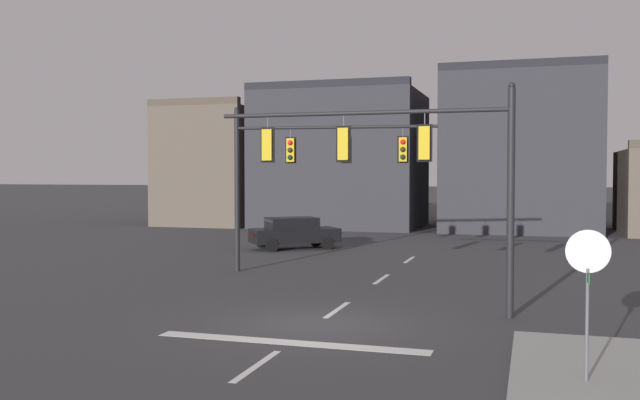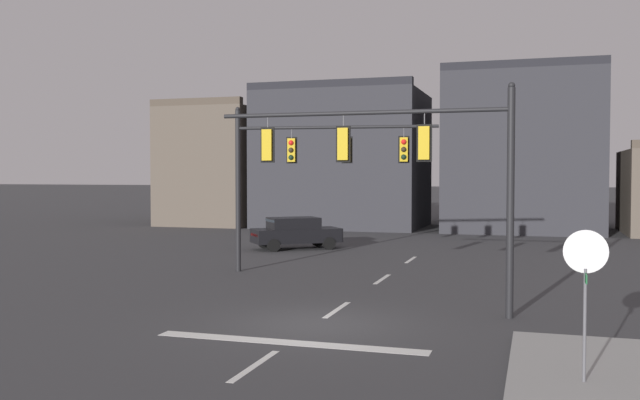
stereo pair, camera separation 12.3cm
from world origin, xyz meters
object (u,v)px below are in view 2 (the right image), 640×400
signal_mast_far_side (303,161)px  signal_mast_near_side (406,159)px  stop_sign (585,269)px  car_lot_nearside (296,232)px

signal_mast_far_side → signal_mast_near_side: bearing=-51.4°
stop_sign → signal_mast_far_side: bearing=127.2°
car_lot_nearside → signal_mast_near_side: bearing=-60.3°
signal_mast_near_side → car_lot_nearside: signal_mast_near_side is taller
signal_mast_near_side → car_lot_nearside: size_ratio=1.80×
signal_mast_far_side → stop_sign: (9.41, -12.41, -2.14)m
signal_mast_near_side → signal_mast_far_side: (-5.14, 6.43, 0.06)m
stop_sign → car_lot_nearside: (-12.50, 20.40, -1.29)m
car_lot_nearside → stop_sign: bearing=-58.5°
signal_mast_near_side → stop_sign: 7.64m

